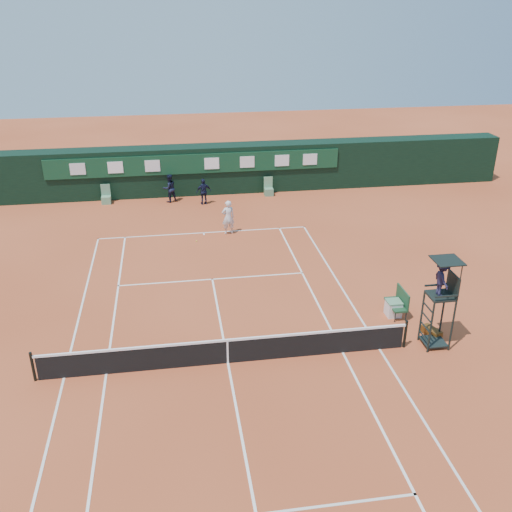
{
  "coord_description": "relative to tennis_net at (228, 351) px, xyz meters",
  "views": [
    {
      "loc": [
        -1.54,
        -16.29,
        11.67
      ],
      "look_at": [
        1.92,
        6.0,
        1.2
      ],
      "focal_mm": 40.0,
      "sensor_mm": 36.0,
      "label": 1
    }
  ],
  "objects": [
    {
      "name": "ground",
      "position": [
        0.0,
        0.0,
        -0.51
      ],
      "size": [
        90.0,
        90.0,
        0.0
      ],
      "primitive_type": "plane",
      "color": "#BD512C",
      "rests_on": "ground"
    },
    {
      "name": "court_lines",
      "position": [
        0.0,
        0.0,
        -0.5
      ],
      "size": [
        11.05,
        23.85,
        0.01
      ],
      "color": "silver",
      "rests_on": "ground"
    },
    {
      "name": "tennis_net",
      "position": [
        0.0,
        0.0,
        0.0
      ],
      "size": [
        12.9,
        0.1,
        1.1
      ],
      "color": "black",
      "rests_on": "ground"
    },
    {
      "name": "back_wall",
      "position": [
        0.0,
        18.74,
        1.0
      ],
      "size": [
        40.0,
        1.65,
        3.0
      ],
      "color": "black",
      "rests_on": "ground"
    },
    {
      "name": "linesman_chair_left",
      "position": [
        -5.5,
        17.48,
        -0.19
      ],
      "size": [
        0.55,
        0.5,
        1.15
      ],
      "color": "#60926A",
      "rests_on": "ground"
    },
    {
      "name": "linesman_chair_right",
      "position": [
        4.5,
        17.48,
        -0.19
      ],
      "size": [
        0.55,
        0.5,
        1.15
      ],
      "color": "#578560",
      "rests_on": "ground"
    },
    {
      "name": "umpire_chair",
      "position": [
        7.5,
        -0.04,
        1.95
      ],
      "size": [
        0.96,
        0.95,
        3.42
      ],
      "color": "black",
      "rests_on": "ground"
    },
    {
      "name": "player_bench",
      "position": [
        7.04,
        2.23,
        0.09
      ],
      "size": [
        0.56,
        1.2,
        1.1
      ],
      "color": "#1A4126",
      "rests_on": "ground"
    },
    {
      "name": "tennis_bag",
      "position": [
        7.72,
        0.58,
        -0.36
      ],
      "size": [
        0.59,
        0.85,
        0.29
      ],
      "primitive_type": "cube",
      "rotation": [
        0.0,
        0.0,
        0.36
      ],
      "color": "black",
      "rests_on": "ground"
    },
    {
      "name": "cooler",
      "position": [
        6.83,
        2.19,
        -0.18
      ],
      "size": [
        0.57,
        0.57,
        0.65
      ],
      "color": "silver",
      "rests_on": "ground"
    },
    {
      "name": "tennis_ball",
      "position": [
        -0.45,
        10.76,
        -0.48
      ],
      "size": [
        0.07,
        0.07,
        0.07
      ],
      "primitive_type": "sphere",
      "color": "yellow",
      "rests_on": "ground"
    },
    {
      "name": "player",
      "position": [
        1.3,
        11.6,
        0.41
      ],
      "size": [
        0.73,
        0.54,
        1.84
      ],
      "primitive_type": "imported",
      "rotation": [
        0.0,
        0.0,
        3.3
      ],
      "color": "silver",
      "rests_on": "ground"
    },
    {
      "name": "ball_kid_left",
      "position": [
        -1.67,
        17.19,
        0.36
      ],
      "size": [
        1.04,
        0.95,
        1.73
      ],
      "primitive_type": "imported",
      "rotation": [
        0.0,
        0.0,
        3.57
      ],
      "color": "black",
      "rests_on": "ground"
    },
    {
      "name": "ball_kid_right",
      "position": [
        0.36,
        16.44,
        0.28
      ],
      "size": [
        0.98,
        0.56,
        1.57
      ],
      "primitive_type": "imported",
      "rotation": [
        0.0,
        0.0,
        3.34
      ],
      "color": "black",
      "rests_on": "ground"
    }
  ]
}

